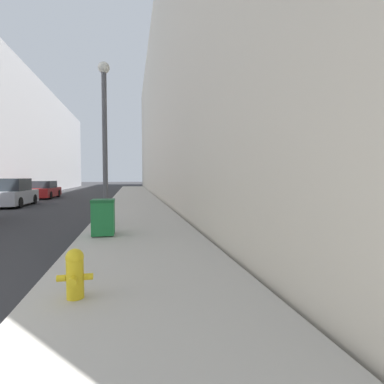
% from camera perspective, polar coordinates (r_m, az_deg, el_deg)
% --- Properties ---
extents(sidewalk_right, '(3.44, 60.00, 0.16)m').
position_cam_1_polar(sidewalk_right, '(21.65, -10.74, -1.70)').
color(sidewalk_right, '#B7B2A8').
rests_on(sidewalk_right, ground).
extents(building_right_stone, '(12.00, 60.00, 17.51)m').
position_cam_1_polar(building_right_stone, '(31.43, 3.88, 15.71)').
color(building_right_stone, beige).
rests_on(building_right_stone, ground).
extents(fire_hydrant, '(0.47, 0.36, 0.69)m').
position_cam_1_polar(fire_hydrant, '(4.52, -21.41, -14.06)').
color(fire_hydrant, yellow).
rests_on(fire_hydrant, sidewalk_right).
extents(trash_bin, '(0.62, 0.70, 1.02)m').
position_cam_1_polar(trash_bin, '(8.85, -16.54, -4.56)').
color(trash_bin, '#1E7538').
rests_on(trash_bin, sidewalk_right).
extents(lamppost, '(0.40, 0.40, 5.58)m').
position_cam_1_polar(lamppost, '(10.93, -16.28, 10.20)').
color(lamppost, '#4C4C51').
rests_on(lamppost, sidewalk_right).
extents(parked_sedan_near, '(1.98, 4.34, 1.70)m').
position_cam_1_polar(parked_sedan_near, '(21.35, -31.18, -0.28)').
color(parked_sedan_near, '#A3A8B2').
rests_on(parked_sedan_near, ground).
extents(parked_sedan_far, '(1.94, 4.64, 1.45)m').
position_cam_1_polar(parked_sedan_far, '(28.06, -26.45, 0.32)').
color(parked_sedan_far, maroon).
rests_on(parked_sedan_far, ground).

